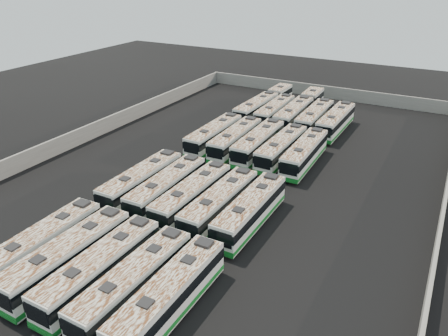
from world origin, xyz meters
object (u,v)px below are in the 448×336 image
bus_front_far_left (42,245)px  bus_midback_far_left (214,135)px  bus_front_right (134,282)px  bus_midfront_far_left (142,181)px  bus_midback_right (281,148)px  bus_midfront_right (220,203)px  bus_midback_center (258,143)px  bus_front_center (100,269)px  bus_back_far_right (336,121)px  bus_midback_far_right (304,153)px  bus_back_left (275,112)px  bus_back_right (314,118)px  bus_midfront_center (192,196)px  bus_back_far_left (265,104)px  bus_front_far_right (169,296)px  bus_midback_left (235,139)px  bus_midfront_left (167,188)px  bus_front_left (68,257)px  bus_midfront_far_right (250,211)px  bus_back_center (300,109)px

bus_front_far_left → bus_midback_far_left: 28.07m
bus_front_right → bus_midfront_far_left: bearing=127.1°
bus_midback_far_left → bus_midback_right: 9.46m
bus_midfront_right → bus_midback_center: 15.86m
bus_front_center → bus_back_far_right: (6.34, 41.22, 0.01)m
bus_midback_right → bus_midback_far_right: (3.01, -0.12, -0.00)m
bus_back_left → bus_back_right: size_ratio=0.97×
bus_midfront_center → bus_back_far_left: 32.03m
bus_midback_far_right → bus_back_far_right: 13.08m
bus_front_far_right → bus_midback_center: 28.95m
bus_midback_right → bus_midfront_right: bearing=-89.6°
bus_midback_left → bus_back_right: bearing=62.8°
bus_midfront_left → bus_back_right: bearing=76.2°
bus_front_right → bus_back_right: size_ratio=0.98×
bus_midback_left → bus_front_left: bearing=-91.5°
bus_front_left → bus_midback_left: 28.28m
bus_back_far_right → bus_front_right: bearing=-93.6°
bus_midfront_center → bus_midfront_far_right: same height
bus_front_center → bus_back_far_left: bearing=98.1°
bus_midfront_far_left → bus_back_far_left: size_ratio=0.65×
bus_back_far_right → bus_midfront_left: bearing=-107.8°
bus_midback_right → bus_back_right: bus_back_right is taller
bus_front_right → bus_midfront_far_right: (3.06, 13.00, 0.01)m
bus_midback_center → bus_back_far_left: bearing=110.0°
bus_back_far_left → bus_back_right: size_ratio=1.52×
bus_front_far_left → bus_midfront_far_right: bus_front_far_left is taller
bus_back_far_left → bus_back_far_right: bearing=-12.5°
bus_front_right → bus_midfront_left: bus_midfront_left is taller
bus_midfront_far_left → bus_midback_left: bearing=77.9°
bus_back_far_right → bus_front_far_right: bearing=-89.4°
bus_front_far_right → bus_midfront_far_left: size_ratio=1.00×
bus_front_center → bus_midback_far_right: (6.21, 28.14, -0.03)m
bus_front_center → bus_midback_center: bus_midback_center is taller
bus_midfront_far_left → bus_midfront_left: (3.17, 0.09, 0.00)m
bus_midback_far_left → bus_back_far_left: 16.18m
bus_midback_far_left → bus_back_far_right: size_ratio=0.98×
bus_midfront_center → bus_midfront_left: bearing=177.2°
bus_front_left → bus_front_center: size_ratio=1.02×
bus_front_left → bus_midback_left: size_ratio=1.03×
bus_front_center → bus_midfront_center: 12.85m
bus_midback_right → bus_back_left: 14.42m
bus_front_far_left → bus_back_far_left: bearing=88.6°
bus_front_left → bus_back_left: (0.11, 41.37, -0.07)m
bus_front_right → bus_back_center: size_ratio=0.63×
bus_midfront_far_right → bus_midback_far_right: size_ratio=1.00×
bus_front_right → bus_front_left: bearing=-177.8°
bus_front_far_left → bus_front_center: size_ratio=0.99×
bus_front_right → bus_midback_far_left: (-9.43, 28.08, 0.01)m
bus_front_far_left → bus_midfront_center: size_ratio=1.00×
bus_front_far_right → bus_midback_left: bus_front_far_right is taller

